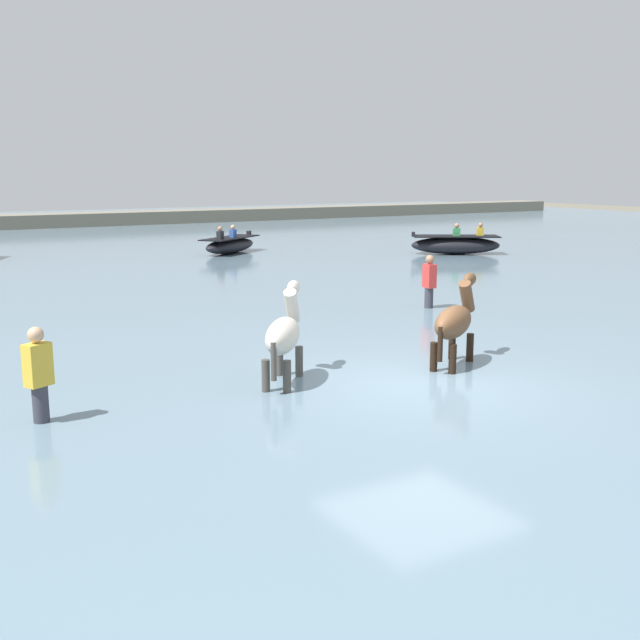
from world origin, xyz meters
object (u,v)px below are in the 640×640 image
at_px(horse_trailing_pinto, 284,338).
at_px(boat_far_inshore, 456,245).
at_px(boat_near_starboard, 230,245).
at_px(person_onlooker_left, 429,288).
at_px(person_onlooker_right, 39,387).
at_px(horse_lead_bay, 455,324).

xyz_separation_m(horse_trailing_pinto, boat_far_inshore, (14.12, 12.59, -0.33)).
height_order(boat_near_starboard, person_onlooker_left, person_onlooker_left).
bearing_deg(person_onlooker_right, horse_trailing_pinto, 1.11).
bearing_deg(person_onlooker_right, boat_near_starboard, 59.12).
xyz_separation_m(horse_trailing_pinto, person_onlooker_left, (5.86, 3.90, -0.22)).
bearing_deg(horse_lead_bay, boat_far_inshore, 49.28).
distance_m(horse_lead_bay, person_onlooker_left, 5.33).
height_order(horse_lead_bay, boat_far_inshore, horse_lead_bay).
xyz_separation_m(boat_near_starboard, boat_far_inshore, (7.23, -4.71, 0.04)).
distance_m(horse_trailing_pinto, boat_near_starboard, 18.62).
distance_m(boat_near_starboard, person_onlooker_right, 20.24).
relative_size(horse_trailing_pinto, person_onlooker_left, 1.13).
distance_m(horse_lead_bay, boat_near_starboard, 18.25).
bearing_deg(person_onlooker_left, boat_far_inshore, 46.48).
bearing_deg(person_onlooker_right, boat_far_inshore, 35.71).
height_order(horse_trailing_pinto, person_onlooker_left, horse_trailing_pinto).
xyz_separation_m(horse_lead_bay, boat_far_inshore, (11.26, 13.09, -0.32)).
xyz_separation_m(boat_far_inshore, person_onlooker_left, (-8.26, -8.69, 0.11)).
bearing_deg(boat_near_starboard, boat_far_inshore, -33.10).
distance_m(person_onlooker_right, person_onlooker_left, 10.16).
bearing_deg(person_onlooker_left, person_onlooker_right, -157.04).
distance_m(horse_trailing_pinto, boat_far_inshore, 18.92).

